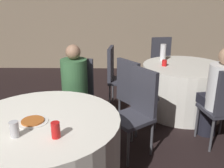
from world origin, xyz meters
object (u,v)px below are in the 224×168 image
at_px(chair_far_west, 116,73).
at_px(table_near, 46,156).
at_px(chair_far_southwest, 132,90).
at_px(person_green_jacket, 73,95).
at_px(chair_far_north, 162,59).
at_px(bottle_far, 163,52).
at_px(table_far, 183,88).
at_px(soda_can_silver, 14,129).
at_px(chair_near_northeast, 138,105).
at_px(person_white_shirt, 218,95).
at_px(pizza_plate_near, 33,121).
at_px(soda_can_red, 56,130).
at_px(chair_near_north, 77,91).

bearing_deg(chair_far_west, table_near, -11.28).
xyz_separation_m(chair_far_southwest, person_green_jacket, (-0.72, -0.21, 0.02)).
height_order(chair_far_north, bottle_far, bottle_far).
relative_size(table_far, soda_can_silver, 10.31).
relative_size(chair_far_southwest, person_green_jacket, 0.82).
height_order(chair_near_northeast, person_white_shirt, person_white_shirt).
relative_size(table_near, chair_far_southwest, 1.36).
relative_size(pizza_plate_near, bottle_far, 0.95).
bearing_deg(person_green_jacket, table_near, 90.00).
bearing_deg(soda_can_silver, pizza_plate_near, 75.96).
height_order(table_far, chair_far_west, chair_far_west).
bearing_deg(bottle_far, pizza_plate_near, -124.15).
xyz_separation_m(table_near, table_far, (1.66, 1.76, 0.00)).
relative_size(table_near, chair_far_west, 1.36).
xyz_separation_m(chair_near_northeast, chair_far_north, (0.63, 2.15, 0.00)).
relative_size(chair_far_west, chair_far_north, 1.00).
height_order(chair_far_west, soda_can_red, chair_far_west).
height_order(pizza_plate_near, bottle_far, bottle_far).
bearing_deg(soda_can_silver, chair_near_north, 79.53).
height_order(chair_near_northeast, chair_far_north, same).
bearing_deg(person_white_shirt, soda_can_silver, -160.48).
bearing_deg(bottle_far, chair_far_west, -167.54).
relative_size(person_green_jacket, soda_can_red, 9.69).
distance_m(chair_near_north, chair_far_southwest, 0.70).
bearing_deg(person_white_shirt, chair_far_north, 88.66).
height_order(chair_far_north, person_green_jacket, person_green_jacket).
height_order(chair_far_west, bottle_far, bottle_far).
bearing_deg(person_green_jacket, table_far, -143.86).
relative_size(table_near, chair_far_north, 1.36).
relative_size(chair_far_west, bottle_far, 3.73).
relative_size(chair_near_north, person_white_shirt, 0.82).
height_order(chair_near_north, person_green_jacket, person_green_jacket).
relative_size(chair_near_northeast, person_white_shirt, 0.82).
bearing_deg(table_near, soda_can_silver, -112.62).
xyz_separation_m(table_far, chair_far_west, (-1.04, 0.13, 0.21)).
bearing_deg(chair_far_west, person_white_shirt, 57.67).
xyz_separation_m(chair_near_north, chair_far_west, (0.48, 0.81, 0.00)).
distance_m(table_near, chair_far_southwest, 1.41).
height_order(chair_near_northeast, soda_can_silver, chair_near_northeast).
xyz_separation_m(chair_far_southwest, pizza_plate_near, (-0.89, -1.17, 0.17)).
bearing_deg(table_far, bottle_far, 135.12).
distance_m(table_near, chair_far_north, 3.18).
distance_m(chair_far_west, pizza_plate_near, 2.06).
height_order(chair_near_north, soda_can_red, chair_near_north).
bearing_deg(chair_far_southwest, person_green_jacket, -111.64).
bearing_deg(chair_far_west, chair_near_northeast, 18.21).
xyz_separation_m(chair_near_northeast, chair_far_west, (-0.25, 1.24, 0.00)).
bearing_deg(chair_near_northeast, chair_far_southwest, -32.82).
distance_m(soda_can_red, bottle_far, 2.61).
xyz_separation_m(chair_far_west, bottle_far, (0.75, 0.17, 0.29)).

